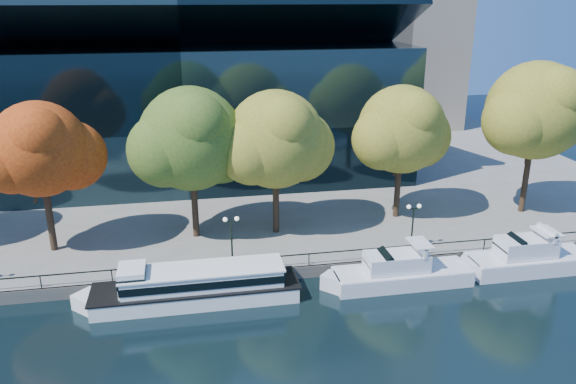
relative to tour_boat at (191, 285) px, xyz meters
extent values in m
plane|color=black|center=(4.28, -1.08, -1.32)|extent=(160.00, 160.00, 0.00)
cube|color=slate|center=(4.28, 35.42, -0.82)|extent=(90.00, 67.00, 1.00)
cube|color=#47443F|center=(4.28, 1.97, -0.82)|extent=(90.00, 0.25, 1.00)
cube|color=black|center=(4.28, 2.17, 0.63)|extent=(88.20, 0.08, 0.08)
cube|color=black|center=(4.28, 2.17, 0.13)|extent=(0.07, 0.07, 0.90)
cube|color=black|center=(0.28, 30.92, 6.68)|extent=(50.00, 24.00, 16.00)
cube|color=black|center=(0.28, 26.92, 16.18)|extent=(50.00, 17.14, 7.86)
cube|color=white|center=(0.37, 0.00, -0.74)|extent=(14.69, 3.57, 1.15)
cube|color=black|center=(0.37, 0.00, -0.14)|extent=(14.98, 3.64, 0.13)
cube|color=white|center=(-6.97, 0.00, -0.74)|extent=(2.95, 2.95, 1.15)
cube|color=white|center=(0.90, 0.00, 0.52)|extent=(11.45, 2.92, 1.26)
cube|color=black|center=(0.90, 0.00, 0.57)|extent=(11.60, 3.00, 0.58)
cube|color=white|center=(0.90, 0.00, 1.20)|extent=(11.75, 3.07, 0.10)
cube|color=white|center=(-4.03, 0.00, 0.83)|extent=(1.89, 2.50, 1.89)
cube|color=black|center=(-4.03, 0.00, 1.04)|extent=(1.94, 2.57, 0.73)
cube|color=silver|center=(16.08, -0.38, -0.71)|extent=(10.61, 3.03, 1.21)
cube|color=silver|center=(10.78, -0.38, -0.71)|extent=(2.32, 2.32, 1.21)
cube|color=silver|center=(16.08, -0.38, -0.08)|extent=(10.39, 2.97, 0.08)
cube|color=silver|center=(15.55, -0.38, 0.65)|extent=(4.77, 2.27, 1.31)
cube|color=black|center=(14.17, -0.38, 0.75)|extent=(2.09, 2.18, 1.65)
cube|color=silver|center=(17.35, -0.38, 1.61)|extent=(0.25, 2.36, 0.81)
cube|color=silver|center=(17.35, -0.38, 2.02)|extent=(1.41, 2.36, 0.15)
cube|color=silver|center=(27.03, -0.13, -0.65)|extent=(10.00, 3.11, 1.33)
cube|color=silver|center=(22.02, -0.13, -0.65)|extent=(2.45, 2.45, 1.33)
cube|color=silver|center=(27.03, -0.13, 0.04)|extent=(9.80, 3.05, 0.09)
cube|color=silver|center=(26.53, -0.13, 0.85)|extent=(4.50, 2.33, 1.44)
cube|color=black|center=(25.23, -0.13, 0.96)|extent=(2.03, 2.24, 1.68)
cube|color=silver|center=(28.23, -0.13, 1.91)|extent=(0.28, 2.43, 0.89)
cube|color=silver|center=(28.23, -0.13, 2.02)|extent=(1.56, 2.43, 0.17)
cylinder|color=black|center=(-11.12, 8.86, 3.16)|extent=(0.56, 0.56, 6.96)
cylinder|color=black|center=(-10.62, 9.06, 5.90)|extent=(1.13, 1.70, 3.49)
cylinder|color=black|center=(-11.52, 8.56, 5.65)|extent=(1.04, 1.17, 3.12)
sphere|color=maroon|center=(-11.12, 8.86, 8.38)|extent=(7.62, 7.62, 7.62)
sphere|color=maroon|center=(-9.02, 10.00, 7.43)|extent=(5.72, 5.72, 5.72)
sphere|color=maroon|center=(-13.03, 8.10, 7.81)|extent=(5.34, 5.34, 5.34)
sphere|color=maroon|center=(-10.74, 7.34, 9.71)|extent=(4.57, 4.57, 4.57)
cylinder|color=black|center=(0.70, 9.56, 3.22)|extent=(0.56, 0.56, 7.07)
cylinder|color=black|center=(1.20, 9.76, 5.99)|extent=(1.14, 1.72, 3.54)
cylinder|color=black|center=(0.30, 9.26, 5.74)|extent=(1.05, 1.19, 3.17)
sphere|color=#375219|center=(0.70, 9.56, 8.52)|extent=(8.76, 8.76, 8.76)
sphere|color=#375219|center=(3.11, 10.87, 7.42)|extent=(6.57, 6.57, 6.57)
sphere|color=#375219|center=(-1.49, 8.68, 7.86)|extent=(6.13, 6.13, 6.13)
sphere|color=#375219|center=(1.14, 7.81, 10.05)|extent=(5.25, 5.25, 5.25)
cylinder|color=black|center=(7.81, 9.20, 3.10)|extent=(0.56, 0.56, 6.84)
cylinder|color=black|center=(8.31, 9.40, 5.79)|extent=(1.12, 1.67, 3.43)
cylinder|color=black|center=(7.41, 8.90, 5.54)|extent=(1.03, 1.16, 3.06)
sphere|color=olive|center=(7.81, 9.20, 8.23)|extent=(8.45, 8.45, 8.45)
sphere|color=olive|center=(10.14, 10.47, 7.17)|extent=(6.34, 6.34, 6.34)
sphere|color=olive|center=(5.70, 8.36, 7.59)|extent=(5.92, 5.92, 5.92)
sphere|color=olive|center=(8.23, 7.51, 9.71)|extent=(5.07, 5.07, 5.07)
cylinder|color=black|center=(19.78, 10.78, 3.10)|extent=(0.56, 0.56, 6.84)
cylinder|color=black|center=(20.28, 10.98, 5.79)|extent=(1.12, 1.67, 3.43)
cylinder|color=black|center=(19.38, 10.48, 5.54)|extent=(1.03, 1.16, 3.06)
sphere|color=olive|center=(19.78, 10.78, 8.23)|extent=(8.11, 8.11, 8.11)
sphere|color=olive|center=(22.01, 12.00, 7.21)|extent=(6.08, 6.08, 6.08)
sphere|color=olive|center=(17.75, 9.97, 7.62)|extent=(5.68, 5.68, 5.68)
sphere|color=olive|center=(20.18, 9.16, 9.65)|extent=(4.87, 4.87, 4.87)
cylinder|color=black|center=(32.45, 9.77, 3.69)|extent=(0.56, 0.56, 8.02)
cylinder|color=black|center=(32.95, 9.97, 6.84)|extent=(1.25, 1.91, 4.00)
cylinder|color=black|center=(32.05, 9.47, 6.56)|extent=(1.15, 1.30, 3.58)
sphere|color=olive|center=(32.45, 9.77, 9.71)|extent=(9.15, 9.15, 9.15)
sphere|color=olive|center=(34.97, 11.14, 8.56)|extent=(6.86, 6.86, 6.86)
sphere|color=olive|center=(30.16, 8.86, 9.02)|extent=(6.41, 6.41, 6.41)
sphere|color=olive|center=(32.91, 7.94, 11.31)|extent=(5.49, 5.49, 5.49)
cylinder|color=black|center=(3.34, 3.42, 1.48)|extent=(0.14, 0.14, 3.60)
cube|color=black|center=(3.34, 3.42, 3.33)|extent=(0.90, 0.06, 0.06)
sphere|color=white|center=(2.89, 3.42, 3.53)|extent=(0.36, 0.36, 0.36)
sphere|color=white|center=(3.79, 3.42, 3.53)|extent=(0.36, 0.36, 0.36)
cylinder|color=black|center=(18.32, 3.42, 1.48)|extent=(0.14, 0.14, 3.60)
cube|color=black|center=(18.32, 3.42, 3.33)|extent=(0.90, 0.06, 0.06)
sphere|color=white|center=(17.87, 3.42, 3.53)|extent=(0.36, 0.36, 0.36)
sphere|color=white|center=(18.77, 3.42, 3.53)|extent=(0.36, 0.36, 0.36)
camera|label=1|loc=(0.35, -36.80, 19.89)|focal=35.00mm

